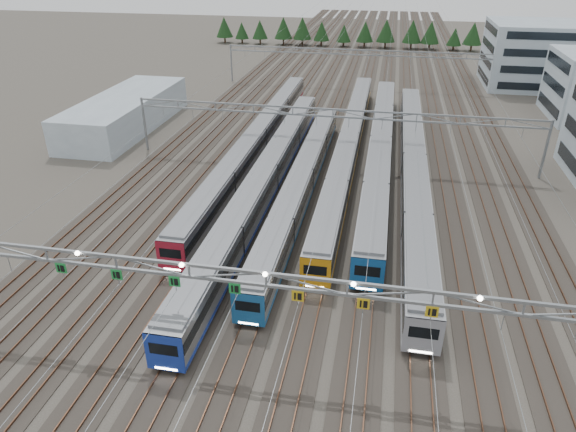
% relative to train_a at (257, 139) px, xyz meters
% --- Properties ---
extents(ground, '(400.00, 400.00, 0.00)m').
position_rel_train_a_xyz_m(ground, '(11.25, -41.91, -2.11)').
color(ground, '#47423A').
rests_on(ground, ground).
extents(track_bed, '(54.00, 260.00, 5.42)m').
position_rel_train_a_xyz_m(track_bed, '(11.25, 58.09, -0.62)').
color(track_bed, '#2D2823').
rests_on(track_bed, ground).
extents(train_a, '(2.85, 66.10, 3.71)m').
position_rel_train_a_xyz_m(train_a, '(0.00, 0.00, 0.00)').
color(train_a, black).
rests_on(train_a, ground).
extents(train_b, '(2.93, 63.54, 3.82)m').
position_rel_train_a_xyz_m(train_b, '(4.50, -13.37, 0.06)').
color(train_b, black).
rests_on(train_b, ground).
extents(train_c, '(2.77, 51.66, 3.61)m').
position_rel_train_a_xyz_m(train_c, '(9.00, -13.34, -0.05)').
color(train_c, black).
rests_on(train_c, ground).
extents(train_d, '(2.81, 68.68, 3.66)m').
position_rel_train_a_xyz_m(train_d, '(13.50, 1.16, -0.03)').
color(train_d, black).
rests_on(train_d, ground).
extents(train_e, '(3.03, 64.34, 3.95)m').
position_rel_train_a_xyz_m(train_e, '(18.00, -0.56, 0.12)').
color(train_e, black).
rests_on(train_e, ground).
extents(train_f, '(2.95, 67.25, 3.85)m').
position_rel_train_a_xyz_m(train_f, '(22.50, -6.26, 0.07)').
color(train_f, black).
rests_on(train_f, ground).
extents(gantry_near, '(56.36, 0.61, 8.08)m').
position_rel_train_a_xyz_m(gantry_near, '(11.20, -42.03, 4.98)').
color(gantry_near, gray).
rests_on(gantry_near, ground).
extents(gantry_mid, '(56.36, 0.36, 8.00)m').
position_rel_train_a_xyz_m(gantry_mid, '(11.25, -1.91, 4.28)').
color(gantry_mid, gray).
rests_on(gantry_mid, ground).
extents(gantry_far, '(56.36, 0.36, 8.00)m').
position_rel_train_a_xyz_m(gantry_far, '(11.25, 43.09, 4.28)').
color(gantry_far, gray).
rests_on(gantry_far, ground).
extents(depot_bldg_north, '(22.00, 18.00, 13.21)m').
position_rel_train_a_xyz_m(depot_bldg_north, '(49.88, 51.49, 4.50)').
color(depot_bldg_north, '#9EAFBC').
rests_on(depot_bldg_north, ground).
extents(west_shed, '(10.00, 30.00, 5.33)m').
position_rel_train_a_xyz_m(west_shed, '(-24.64, 7.29, 0.56)').
color(west_shed, '#9EAFBC').
rests_on(west_shed, ground).
extents(treeline, '(100.10, 5.60, 7.02)m').
position_rel_train_a_xyz_m(treeline, '(13.50, 91.63, 2.13)').
color(treeline, '#332114').
rests_on(treeline, ground).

